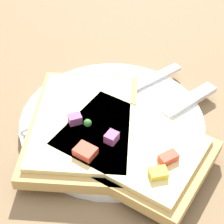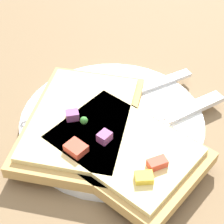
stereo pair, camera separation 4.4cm
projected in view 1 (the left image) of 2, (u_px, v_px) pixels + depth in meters
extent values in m
plane|color=#7F6647|center=(112.00, 125.00, 0.46)|extent=(4.00, 4.00, 0.00)
cylinder|color=white|center=(112.00, 122.00, 0.45)|extent=(0.22, 0.22, 0.01)
cube|color=silver|center=(135.00, 85.00, 0.49)|extent=(0.14, 0.07, 0.01)
cube|color=silver|center=(70.00, 116.00, 0.45)|extent=(0.06, 0.05, 0.01)
cube|color=silver|center=(33.00, 126.00, 0.44)|extent=(0.03, 0.02, 0.00)
cube|color=silver|center=(36.00, 130.00, 0.43)|extent=(0.03, 0.02, 0.00)
cube|color=silver|center=(39.00, 133.00, 0.43)|extent=(0.03, 0.02, 0.00)
cube|color=silver|center=(42.00, 137.00, 0.42)|extent=(0.03, 0.02, 0.00)
cube|color=silver|center=(189.00, 100.00, 0.47)|extent=(0.09, 0.05, 0.01)
cube|color=silver|center=(119.00, 142.00, 0.42)|extent=(0.14, 0.07, 0.00)
cube|color=tan|center=(84.00, 126.00, 0.43)|extent=(0.21, 0.18, 0.01)
cube|color=beige|center=(83.00, 120.00, 0.42)|extent=(0.18, 0.16, 0.01)
cube|color=#934C8E|center=(112.00, 137.00, 0.39)|extent=(0.01, 0.01, 0.01)
cube|color=#934C8E|center=(75.00, 119.00, 0.41)|extent=(0.02, 0.02, 0.01)
cube|color=tan|center=(130.00, 149.00, 0.40)|extent=(0.12, 0.17, 0.01)
cube|color=beige|center=(131.00, 143.00, 0.40)|extent=(0.11, 0.15, 0.01)
cube|color=#D14733|center=(168.00, 158.00, 0.37)|extent=(0.02, 0.02, 0.01)
cube|color=yellow|center=(158.00, 173.00, 0.36)|extent=(0.02, 0.02, 0.01)
cube|color=#D14733|center=(85.00, 152.00, 0.38)|extent=(0.02, 0.02, 0.01)
sphere|color=#388433|center=(88.00, 123.00, 0.41)|extent=(0.01, 0.01, 0.01)
sphere|color=tan|center=(122.00, 115.00, 0.45)|extent=(0.01, 0.01, 0.01)
sphere|color=tan|center=(108.00, 98.00, 0.47)|extent=(0.01, 0.01, 0.01)
sphere|color=tan|center=(55.00, 146.00, 0.41)|extent=(0.01, 0.01, 0.01)
sphere|color=tan|center=(47.00, 117.00, 0.45)|extent=(0.01, 0.01, 0.01)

